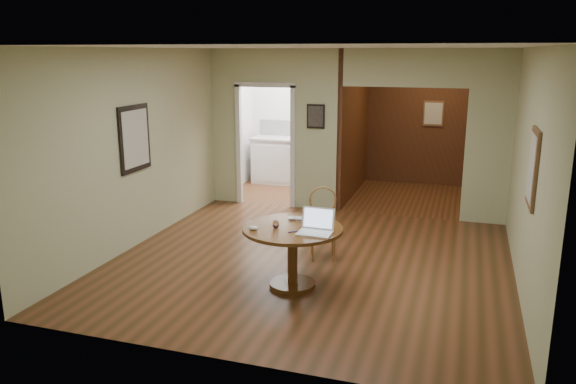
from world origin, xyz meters
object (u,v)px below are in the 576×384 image
(dining_table, at_px, (293,243))
(open_laptop, at_px, (316,226))
(chair, at_px, (323,219))
(closed_laptop, at_px, (301,220))

(dining_table, xyz_separation_m, open_laptop, (0.30, -0.10, 0.25))
(chair, distance_m, open_laptop, 1.20)
(closed_laptop, bearing_deg, open_laptop, -61.40)
(chair, distance_m, closed_laptop, 0.81)
(open_laptop, relative_size, closed_laptop, 1.19)
(chair, bearing_deg, dining_table, -113.24)
(open_laptop, xyz_separation_m, closed_laptop, (-0.28, 0.37, -0.05))
(dining_table, distance_m, chair, 1.05)
(open_laptop, distance_m, closed_laptop, 0.47)
(chair, bearing_deg, closed_laptop, -113.64)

